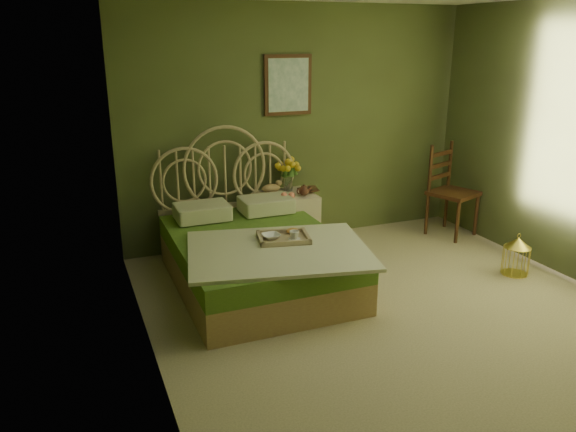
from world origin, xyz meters
name	(u,v)px	position (x,y,z in m)	size (l,w,h in m)	color
floor	(404,321)	(0.00, 0.00, 0.00)	(4.50, 4.50, 0.00)	#C5B48E
wall_back	(299,126)	(0.00, 2.25, 1.30)	(4.00, 4.00, 0.00)	#546133
wall_left	(146,193)	(-2.00, 0.00, 1.30)	(4.50, 4.50, 0.00)	#546133
wall_art	(288,85)	(-0.14, 2.22, 1.75)	(0.54, 0.04, 0.64)	#3E1D11
bed	(255,253)	(-0.89, 1.18, 0.30)	(1.74, 2.19, 1.36)	tan
nightstand	(288,215)	(-0.23, 1.99, 0.37)	(0.55, 0.55, 1.04)	beige
chair	(449,184)	(1.70, 1.71, 0.59)	(0.61, 0.61, 1.07)	#3E1D11
birdcage	(516,256)	(1.55, 0.42, 0.19)	(0.25, 0.25, 0.38)	gold
book_lower	(302,191)	(-0.06, 2.00, 0.62)	(0.16, 0.22, 0.02)	#381E0F
book_upper	(302,189)	(-0.06, 2.00, 0.64)	(0.17, 0.23, 0.02)	#472819
cereal_bowl	(271,236)	(-0.82, 0.93, 0.54)	(0.16, 0.16, 0.04)	white
coffee_cup	(294,235)	(-0.64, 0.82, 0.57)	(0.09, 0.09, 0.08)	white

